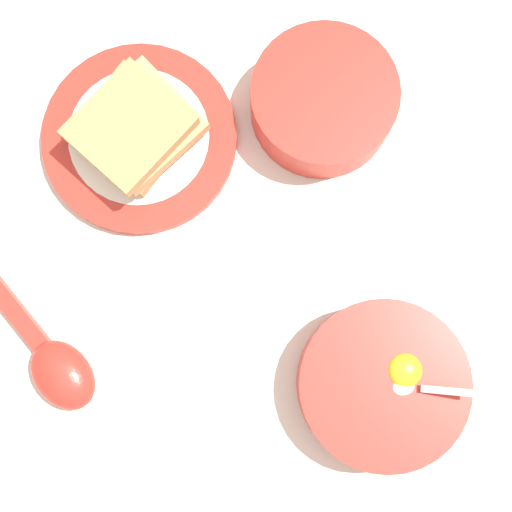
% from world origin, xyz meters
% --- Properties ---
extents(ground_plane, '(3.00, 3.00, 0.00)m').
position_xyz_m(ground_plane, '(0.00, 0.00, 0.00)').
color(ground_plane, silver).
extents(egg_bowl, '(0.17, 0.17, 0.08)m').
position_xyz_m(egg_bowl, '(-0.17, 0.17, 0.03)').
color(egg_bowl, red).
rests_on(egg_bowl, ground_plane).
extents(toast_plate, '(0.21, 0.21, 0.02)m').
position_xyz_m(toast_plate, '(0.03, -0.14, 0.01)').
color(toast_plate, red).
rests_on(toast_plate, ground_plane).
extents(toast_sandwich, '(0.15, 0.15, 0.05)m').
position_xyz_m(toast_sandwich, '(0.03, -0.14, 0.04)').
color(toast_sandwich, tan).
rests_on(toast_sandwich, toast_plate).
extents(soup_spoon, '(0.12, 0.17, 0.04)m').
position_xyz_m(soup_spoon, '(0.15, 0.09, 0.02)').
color(soup_spoon, red).
rests_on(soup_spoon, ground_plane).
extents(congee_bowl, '(0.15, 0.15, 0.06)m').
position_xyz_m(congee_bowl, '(-0.17, -0.13, 0.03)').
color(congee_bowl, red).
rests_on(congee_bowl, ground_plane).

